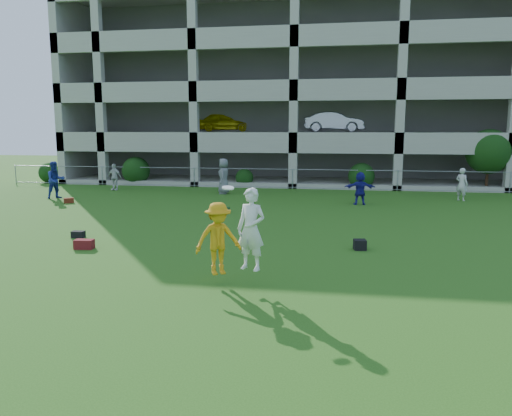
% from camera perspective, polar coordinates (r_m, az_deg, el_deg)
% --- Properties ---
extents(ground, '(100.00, 100.00, 0.00)m').
position_cam_1_polar(ground, '(11.16, -5.25, -9.48)').
color(ground, '#235114').
rests_on(ground, ground).
extents(bystander_a, '(1.14, 1.16, 1.89)m').
position_cam_1_polar(bystander_a, '(27.32, -21.94, 2.99)').
color(bystander_a, navy).
rests_on(bystander_a, ground).
extents(bystander_b, '(0.94, 0.52, 1.53)m').
position_cam_1_polar(bystander_b, '(29.93, -15.90, 3.43)').
color(bystander_b, silver).
rests_on(bystander_b, ground).
extents(bystander_c, '(0.73, 1.01, 1.92)m').
position_cam_1_polar(bystander_c, '(27.20, -3.72, 3.65)').
color(bystander_c, slate).
rests_on(bystander_c, ground).
extents(bystander_d, '(1.46, 0.57, 1.54)m').
position_cam_1_polar(bystander_d, '(23.79, 11.80, 2.22)').
color(bystander_d, navy).
rests_on(bystander_d, ground).
extents(bystander_e, '(0.70, 0.67, 1.62)m').
position_cam_1_polar(bystander_e, '(26.58, 22.46, 2.51)').
color(bystander_e, silver).
rests_on(bystander_e, ground).
extents(bag_red_a, '(0.58, 0.36, 0.28)m').
position_cam_1_polar(bag_red_a, '(15.70, -19.05, -3.93)').
color(bag_red_a, '#530E19').
rests_on(bag_red_a, ground).
extents(bag_black_b, '(0.41, 0.27, 0.22)m').
position_cam_1_polar(bag_black_b, '(17.35, -19.65, -2.86)').
color(bag_black_b, black).
rests_on(bag_black_b, ground).
extents(crate_d, '(0.40, 0.40, 0.30)m').
position_cam_1_polar(crate_d, '(15.07, 11.78, -4.12)').
color(crate_d, black).
rests_on(crate_d, ground).
extents(bag_red_f, '(0.53, 0.48, 0.24)m').
position_cam_1_polar(bag_red_f, '(25.53, -20.62, 0.81)').
color(bag_red_f, '#531B0E').
rests_on(bag_red_f, ground).
extents(bag_green_g, '(0.58, 0.53, 0.25)m').
position_cam_1_polar(bag_green_g, '(21.16, -3.73, -0.21)').
color(bag_green_g, '#163D1F').
rests_on(bag_green_g, ground).
extents(frisbee_contest, '(1.78, 1.07, 2.01)m').
position_cam_1_polar(frisbee_contest, '(11.16, -3.13, -3.16)').
color(frisbee_contest, orange).
rests_on(frisbee_contest, ground).
extents(parking_garage, '(30.00, 14.00, 12.00)m').
position_cam_1_polar(parking_garage, '(38.09, 5.55, 12.80)').
color(parking_garage, '#9E998C').
rests_on(parking_garage, ground).
extents(fence, '(36.06, 0.06, 1.20)m').
position_cam_1_polar(fence, '(29.49, 4.19, 3.38)').
color(fence, gray).
rests_on(fence, ground).
extents(shrub_row, '(34.38, 2.52, 3.50)m').
position_cam_1_polar(shrub_row, '(30.04, 13.12, 4.99)').
color(shrub_row, '#163D11').
rests_on(shrub_row, ground).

